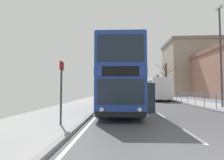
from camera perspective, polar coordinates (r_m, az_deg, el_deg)
The scene contains 7 objects.
double_decker_bus_main at distance 13.26m, azimuth 2.49°, elevation 0.07°, with size 3.33×10.82×4.47m.
background_bus_far_lane at distance 26.79m, azimuth 14.30°, elevation -2.78°, with size 2.81×9.98×3.11m.
bus_stop_sign_near at distance 7.54m, azimuth -16.49°, elevation -1.71°, with size 0.08×0.44×2.66m.
street_lamp_far_side at distance 16.96m, azimuth 32.35°, elevation 8.75°, with size 0.28×0.60×8.37m.
bare_tree_far_00 at distance 38.64m, azimuth 15.05°, elevation -1.54°, with size 2.28×1.71×4.63m.
bare_tree_far_01 at distance 33.27m, azimuth 17.49°, elevation 0.12°, with size 3.80×1.32×6.25m.
background_building_02 at distance 45.53m, azimuth 25.68°, elevation 3.39°, with size 13.35×10.58×12.92m.
Camera 1 is at (-2.50, -3.60, 1.62)m, focal length 27.54 mm.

